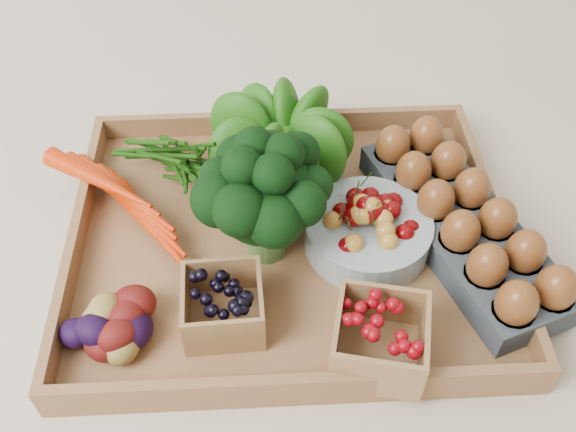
{
  "coord_description": "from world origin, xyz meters",
  "views": [
    {
      "loc": [
        -0.03,
        -0.54,
        0.65
      ],
      "look_at": [
        0.0,
        0.0,
        0.06
      ],
      "focal_mm": 40.0,
      "sensor_mm": 36.0,
      "label": 1
    }
  ],
  "objects_px": {
    "tray": "(288,243)",
    "cherry_bowl": "(367,232)",
    "egg_carton": "(461,228)",
    "broccoli": "(265,215)"
  },
  "relations": [
    {
      "from": "tray",
      "to": "cherry_bowl",
      "type": "relative_size",
      "value": 3.39
    },
    {
      "from": "egg_carton",
      "to": "cherry_bowl",
      "type": "bearing_deg",
      "value": 161.93
    },
    {
      "from": "broccoli",
      "to": "cherry_bowl",
      "type": "xyz_separation_m",
      "value": [
        0.13,
        0.0,
        -0.04
      ]
    },
    {
      "from": "cherry_bowl",
      "to": "egg_carton",
      "type": "distance_m",
      "value": 0.12
    },
    {
      "from": "tray",
      "to": "cherry_bowl",
      "type": "distance_m",
      "value": 0.11
    },
    {
      "from": "tray",
      "to": "broccoli",
      "type": "relative_size",
      "value": 3.32
    },
    {
      "from": "egg_carton",
      "to": "tray",
      "type": "bearing_deg",
      "value": 158.25
    },
    {
      "from": "tray",
      "to": "cherry_bowl",
      "type": "bearing_deg",
      "value": -6.62
    },
    {
      "from": "broccoli",
      "to": "cherry_bowl",
      "type": "bearing_deg",
      "value": 1.76
    },
    {
      "from": "tray",
      "to": "broccoli",
      "type": "bearing_deg",
      "value": -150.95
    }
  ]
}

